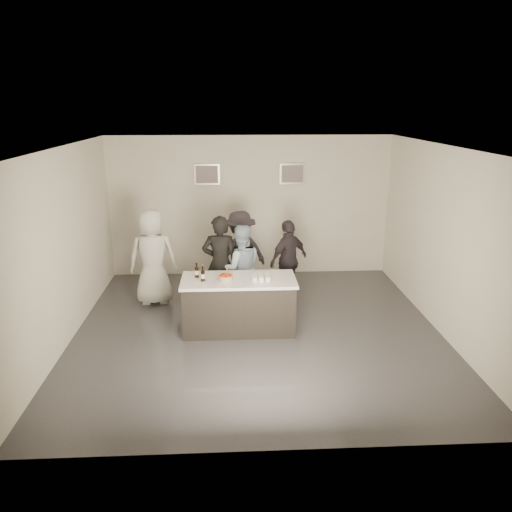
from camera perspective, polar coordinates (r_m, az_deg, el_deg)
The scene contains 19 objects.
floor at distance 8.39m, azimuth 0.18°, elevation -8.54°, with size 6.00×6.00×0.00m, color #3D3D42.
ceiling at distance 7.59m, azimuth 0.20°, elevation 12.34°, with size 6.00×6.00×0.00m, color white.
wall_back at distance 10.78m, azimuth -0.70°, elevation 5.68°, with size 6.00×0.04×3.00m, color silver.
wall_front at distance 5.04m, azimuth 2.11°, elevation -7.85°, with size 6.00×0.04×3.00m, color silver.
wall_left at distance 8.26m, azimuth -21.07°, elevation 0.99°, with size 0.04×6.00×3.00m, color silver.
wall_right at distance 8.56m, azimuth 20.67°, elevation 1.57°, with size 0.04×6.00×3.00m, color silver.
picture_left at distance 10.63m, azimuth -5.63°, elevation 9.27°, with size 0.54×0.04×0.44m, color #B2B2B7.
picture_right at distance 10.71m, azimuth 4.17°, elevation 9.36°, with size 0.54×0.04×0.44m, color #B2B2B7.
bar_counter at distance 8.27m, azimuth -1.97°, elevation -5.54°, with size 1.86×0.86×0.90m, color white.
cake at distance 8.03m, azimuth -3.48°, elevation -2.53°, with size 0.23×0.23×0.07m, color orange.
beer_bottle_a at distance 8.18m, azimuth -6.80°, elevation -1.57°, with size 0.07×0.07×0.26m, color black.
beer_bottle_b at distance 7.99m, azimuth -6.10°, elevation -1.98°, with size 0.07×0.07×0.26m, color black.
tumbler_cluster at distance 8.05m, azimuth 0.55°, elevation -2.43°, with size 0.30×0.30×0.08m, color #C47E12.
candles at distance 7.80m, azimuth -4.05°, elevation -3.42°, with size 0.24×0.08×0.01m, color pink.
person_main_black at distance 8.91m, azimuth -4.10°, elevation -0.91°, with size 0.64×0.42×1.77m, color black.
person_main_blue at distance 8.95m, azimuth -1.75°, elevation -1.39°, with size 0.77×0.60×1.59m, color #9FB6D0.
person_guest_left at distance 9.42m, azimuth -11.71°, elevation -0.11°, with size 0.88×0.57×1.80m, color silver.
person_guest_right at distance 9.50m, azimuth 3.74°, elevation -0.44°, with size 0.91×0.38×1.55m, color #312B33.
person_guest_back at distance 9.67m, azimuth -1.80°, elevation 0.29°, with size 1.08×0.62×1.67m, color #27242A.
Camera 1 is at (-0.42, -7.56, 3.62)m, focal length 35.00 mm.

